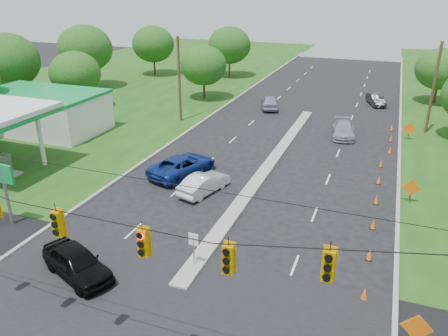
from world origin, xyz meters
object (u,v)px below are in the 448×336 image
at_px(gas_station, 32,111).
at_px(black_sedan, 77,263).
at_px(white_sedan, 204,183).
at_px(blue_pickup, 182,165).

height_order(gas_station, black_sedan, gas_station).
distance_m(black_sedan, white_sedan, 11.51).
bearing_deg(gas_station, blue_pickup, -11.08).
relative_size(gas_station, black_sedan, 4.20).
height_order(black_sedan, blue_pickup, blue_pickup).
xyz_separation_m(black_sedan, blue_pickup, (-0.59, 13.58, 0.02)).
bearing_deg(black_sedan, white_sedan, 11.40).
xyz_separation_m(gas_station, black_sedan, (18.35, -17.06, -1.78)).
bearing_deg(white_sedan, black_sedan, 94.30).
height_order(black_sedan, white_sedan, black_sedan).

